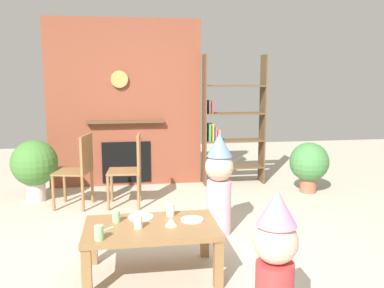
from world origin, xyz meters
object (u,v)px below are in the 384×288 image
at_px(dining_chair_left, 80,166).
at_px(potted_plant_tall, 309,163).
at_px(paper_plate_rear, 141,217).
at_px(paper_cup_near_right, 116,216).
at_px(paper_cup_far_left, 99,233).
at_px(child_with_cone_hat, 275,264).
at_px(paper_plate_front, 192,220).
at_px(paper_cup_near_left, 138,222).
at_px(bookshelf, 229,126).
at_px(coffee_table, 151,233).
at_px(paper_cup_center, 170,210).
at_px(dining_chair_middle, 132,165).
at_px(potted_plant_short, 35,165).
at_px(child_in_pink, 219,181).
at_px(birthday_cake_slice, 171,221).

bearing_deg(dining_chair_left, potted_plant_tall, -163.20).
bearing_deg(paper_plate_rear, paper_cup_near_right, -159.32).
xyz_separation_m(paper_cup_far_left, child_with_cone_hat, (1.07, -0.75, 0.03)).
height_order(paper_plate_front, dining_chair_left, dining_chair_left).
bearing_deg(child_with_cone_hat, paper_cup_near_left, 5.22).
distance_m(bookshelf, coffee_table, 3.08).
bearing_deg(paper_cup_center, paper_plate_rear, -178.03).
relative_size(paper_cup_center, dining_chair_middle, 0.11).
xyz_separation_m(paper_cup_near_right, dining_chair_left, (-0.48, 1.80, 0.04)).
distance_m(bookshelf, paper_cup_far_left, 3.46).
height_order(paper_plate_front, potted_plant_tall, potted_plant_tall).
height_order(paper_cup_center, paper_cup_far_left, paper_cup_far_left).
bearing_deg(coffee_table, paper_cup_near_left, -157.52).
bearing_deg(paper_plate_rear, potted_plant_short, 121.79).
height_order(paper_cup_near_right, paper_cup_far_left, paper_cup_far_left).
distance_m(bookshelf, paper_plate_rear, 2.93).
relative_size(coffee_table, paper_cup_center, 10.37).
relative_size(paper_plate_front, dining_chair_left, 0.21).
bearing_deg(child_in_pink, paper_plate_front, 14.31).
xyz_separation_m(bookshelf, paper_cup_near_right, (-1.59, -2.62, -0.39)).
height_order(paper_cup_center, dining_chair_left, dining_chair_left).
height_order(paper_plate_front, dining_chair_middle, dining_chair_middle).
bearing_deg(dining_chair_middle, paper_cup_center, 105.06).
distance_m(paper_plate_rear, potted_plant_short, 2.44).
height_order(bookshelf, potted_plant_tall, bookshelf).
height_order(coffee_table, dining_chair_middle, dining_chair_middle).
xyz_separation_m(child_with_cone_hat, child_in_pink, (0.05, 1.79, 0.04)).
distance_m(paper_cup_far_left, dining_chair_middle, 2.12).
relative_size(paper_plate_front, potted_plant_short, 0.24).
distance_m(birthday_cake_slice, potted_plant_short, 2.76).
distance_m(paper_plate_front, potted_plant_short, 2.78).
xyz_separation_m(paper_cup_near_left, potted_plant_short, (-1.25, 2.31, 0.00)).
height_order(paper_cup_near_right, dining_chair_middle, dining_chair_middle).
bearing_deg(paper_plate_front, bookshelf, 70.01).
relative_size(bookshelf, paper_cup_near_left, 18.08).
height_order(birthday_cake_slice, dining_chair_left, dining_chair_left).
relative_size(paper_cup_near_left, potted_plant_short, 0.13).
distance_m(paper_cup_near_right, birthday_cake_slice, 0.46).
xyz_separation_m(coffee_table, child_in_pink, (0.73, 0.80, 0.19)).
bearing_deg(dining_chair_left, paper_cup_center, 131.89).
relative_size(paper_cup_center, birthday_cake_slice, 1.03).
xyz_separation_m(coffee_table, child_with_cone_hat, (0.68, -0.98, 0.15)).
bearing_deg(bookshelf, potted_plant_tall, -32.87).
bearing_deg(potted_plant_short, paper_cup_near_right, -63.29).
height_order(paper_cup_center, child_in_pink, child_in_pink).
bearing_deg(paper_plate_rear, paper_cup_near_left, -96.71).
bearing_deg(coffee_table, paper_plate_rear, 110.79).
relative_size(coffee_table, dining_chair_middle, 1.19).
bearing_deg(coffee_table, child_in_pink, 47.68).
xyz_separation_m(paper_cup_near_right, paper_cup_center, (0.45, 0.09, 0.00)).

